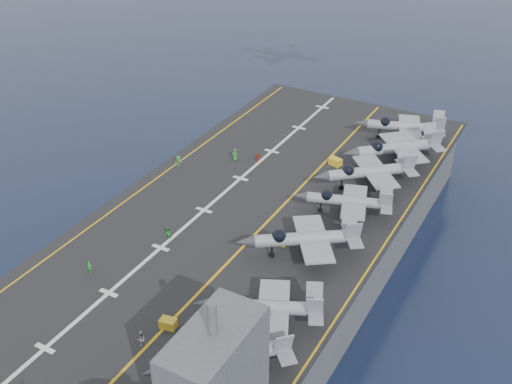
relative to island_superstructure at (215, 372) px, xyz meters
The scene contains 24 objects.
ground 38.02m from the island_superstructure, 116.57° to the left, with size 500.00×500.00×0.00m, color #142135.
hull 35.94m from the island_superstructure, 116.57° to the left, with size 36.00×90.00×10.00m, color #56595E.
flight_deck 34.41m from the island_superstructure, 116.57° to the left, with size 38.00×92.00×0.40m, color black.
foul_line 33.17m from the island_superstructure, 111.80° to the left, with size 0.35×90.00×0.02m, color gold.
landing_centerline 37.38m from the island_superstructure, 124.99° to the left, with size 0.50×90.00×0.02m, color silver.
deck_edge_port 44.50m from the island_superstructure, 136.85° to the left, with size 0.25×90.00×0.02m, color gold.
deck_edge_stbd 31.12m from the island_superstructure, 83.35° to the left, with size 0.25×90.00×0.02m, color gold.
island_superstructure is the anchor object (origin of this frame).
fighter_jet_1 8.33m from the island_superstructure, 113.34° to the left, with size 17.33×17.28×5.10m, color gray, non-canonical shape.
fighter_jet_2 15.55m from the island_superstructure, 101.22° to the left, with size 16.67×14.42×4.87m, color #99A0AA, non-canonical shape.
fighter_jet_4 28.38m from the island_superstructure, 99.00° to the left, with size 18.37×17.11×5.31m, color #A0A9B1, non-canonical shape.
fighter_jet_5 39.15m from the island_superstructure, 94.84° to the left, with size 15.59×12.75×4.67m, color #8C939C, non-canonical shape.
fighter_jet_6 47.57m from the island_superstructure, 94.17° to the left, with size 18.14×17.68×5.29m, color #9CA6AD, non-canonical shape.
fighter_jet_7 56.44m from the island_superstructure, 92.31° to the left, with size 18.87×18.58×5.52m, color #A0A8AF, non-canonical shape.
fighter_jet_8 64.74m from the island_superstructure, 93.37° to the left, with size 17.08×14.06×5.10m, color #929AA2, non-canonical shape.
tow_cart_a 16.22m from the island_superstructure, 143.08° to the left, with size 1.93×1.42×1.06m, color gold, non-canonical shape.
tow_cart_b 30.21m from the island_superstructure, 106.38° to the left, with size 1.83×1.23×1.08m, color gold, non-canonical shape.
tow_cart_c 52.29m from the island_superstructure, 101.42° to the left, with size 2.15×1.70×1.13m, color yellow, non-canonical shape.
crew_1 28.55m from the island_superstructure, 155.17° to the left, with size 1.11×0.78×1.78m, color #268C33.
crew_2 31.51m from the island_superstructure, 133.90° to the left, with size 1.11×1.25×1.75m, color green.
crew_3 50.14m from the island_superstructure, 128.97° to the left, with size 1.28×1.15×1.79m, color #278B3A.
crew_4 50.99m from the island_superstructure, 114.90° to the left, with size 0.95×1.13×1.59m, color red.
crew_5 51.26m from the island_superstructure, 118.98° to the left, with size 1.26×0.90×1.98m, color #268C33.
crew_7 15.11m from the island_superstructure, 157.22° to the left, with size 1.15×1.33×1.87m, color silver.
Camera 1 is at (36.40, -61.35, 58.56)m, focal length 45.00 mm.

